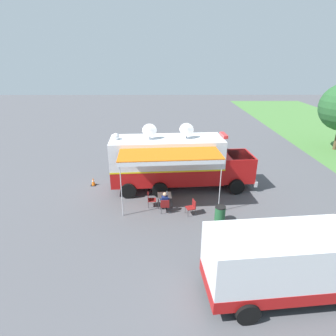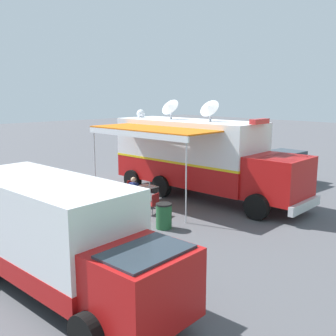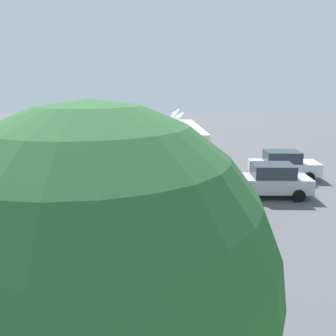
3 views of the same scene
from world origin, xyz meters
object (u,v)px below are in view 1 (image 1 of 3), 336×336
object	(u,v)px
water_bottle	(167,193)
seated_responder	(165,201)
folding_table	(164,196)
car_behind_truck	(149,146)
folding_chair_beside_table	(150,199)
car_far_corner	(190,152)
traffic_cone	(93,182)
command_truck	(178,161)
folding_chair_spare_by_truck	(192,206)
folding_chair_at_table	(165,205)
trash_bin	(220,214)
support_truck	(292,264)

from	to	relation	value
water_bottle	seated_responder	size ratio (longest dim) A/B	0.18
folding_table	car_behind_truck	bearing A→B (deg)	-170.73
seated_responder	folding_chair_beside_table	bearing A→B (deg)	-122.84
car_far_corner	folding_table	bearing A→B (deg)	-16.23
folding_table	folding_chair_beside_table	bearing A→B (deg)	-86.45
folding_chair_beside_table	traffic_cone	world-z (taller)	folding_chair_beside_table
folding_chair_beside_table	seated_responder	bearing A→B (deg)	57.16
command_truck	folding_chair_spare_by_truck	xyz separation A→B (m)	(3.43, 0.67, -1.43)
water_bottle	folding_chair_spare_by_truck	xyz separation A→B (m)	(1.02, 1.42, -0.32)
water_bottle	folding_chair_at_table	bearing A→B (deg)	-7.10
folding_chair_spare_by_truck	car_far_corner	world-z (taller)	car_far_corner
seated_responder	water_bottle	bearing A→B (deg)	169.87
command_truck	seated_responder	xyz separation A→B (m)	(3.10, -0.87, -1.30)
folding_chair_beside_table	trash_bin	world-z (taller)	trash_bin
support_truck	car_behind_truck	size ratio (longest dim) A/B	1.65
folding_chair_beside_table	seated_responder	size ratio (longest dim) A/B	0.70
trash_bin	command_truck	bearing A→B (deg)	-153.05
command_truck	water_bottle	world-z (taller)	command_truck
water_bottle	support_truck	world-z (taller)	support_truck
folding_table	folding_chair_at_table	size ratio (longest dim) A/B	0.99
folding_chair_at_table	folding_chair_spare_by_truck	size ratio (longest dim) A/B	1.00
car_behind_truck	car_far_corner	xyz separation A→B (m)	(1.81, 3.64, 0.00)
folding_table	car_behind_truck	xyz separation A→B (m)	(-9.17, -1.50, 0.21)
support_truck	car_far_corner	world-z (taller)	support_truck
folding_chair_at_table	trash_bin	world-z (taller)	trash_bin
folding_chair_at_table	traffic_cone	world-z (taller)	folding_chair_at_table
command_truck	folding_chair_beside_table	bearing A→B (deg)	-34.42
water_bottle	folding_chair_beside_table	size ratio (longest dim) A/B	0.26
folding_chair_at_table	traffic_cone	xyz separation A→B (m)	(-3.66, -5.00, -0.23)
folding_chair_beside_table	command_truck	bearing A→B (deg)	145.58
seated_responder	car_behind_truck	bearing A→B (deg)	-171.21
support_truck	folding_chair_spare_by_truck	bearing A→B (deg)	-151.21
folding_table	support_truck	size ratio (longest dim) A/B	0.12
folding_chair_beside_table	folding_chair_spare_by_truck	distance (m)	2.57
car_far_corner	folding_chair_beside_table	bearing A→B (deg)	-21.97
traffic_cone	support_truck	xyz separation A→B (m)	(9.44, 9.63, 1.11)
water_bottle	seated_responder	world-z (taller)	seated_responder
traffic_cone	support_truck	size ratio (longest dim) A/B	0.08
water_bottle	seated_responder	xyz separation A→B (m)	(0.69, -0.12, -0.18)
water_bottle	traffic_cone	distance (m)	5.85
command_truck	folding_chair_at_table	bearing A→B (deg)	-14.67
seated_responder	trash_bin	xyz separation A→B (m)	(1.06, 2.99, -0.20)
folding_chair_beside_table	folding_chair_spare_by_truck	size ratio (longest dim) A/B	1.00
folding_chair_at_table	seated_responder	xyz separation A→B (m)	(-0.19, -0.01, 0.14)
water_bottle	folding_chair_spare_by_truck	distance (m)	1.78
car_far_corner	car_behind_truck	bearing A→B (deg)	-116.43
folding_chair_at_table	folding_table	bearing A→B (deg)	-177.88
folding_chair_at_table	trash_bin	bearing A→B (deg)	73.62
folding_table	folding_chair_spare_by_truck	distance (m)	1.83
seated_responder	car_far_corner	size ratio (longest dim) A/B	0.30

